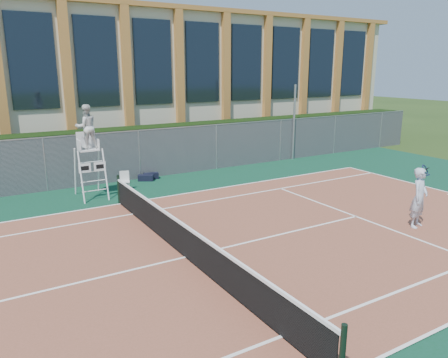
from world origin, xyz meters
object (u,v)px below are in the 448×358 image
umpire_chair (87,129)px  tennis_player (419,198)px  steel_pole (294,123)px  plastic_chair (125,179)px

umpire_chair → tennis_player: bearing=-47.5°
steel_pole → plastic_chair: 10.30m
tennis_player → umpire_chair: bearing=132.5°
umpire_chair → tennis_player: 11.92m
umpire_chair → tennis_player: umpire_chair is taller
umpire_chair → plastic_chair: bearing=5.6°
steel_pole → tennis_player: size_ratio=2.14×
umpire_chair → plastic_chair: size_ratio=4.44×
plastic_chair → tennis_player: size_ratio=0.43×
steel_pole → umpire_chair: (-11.48, -1.65, 0.62)m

